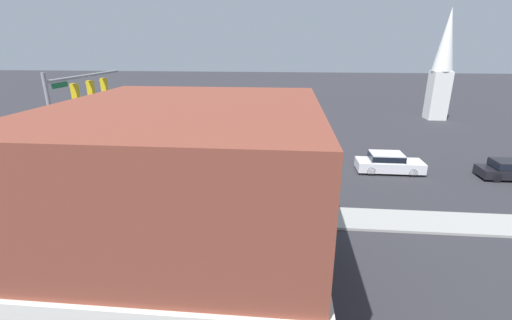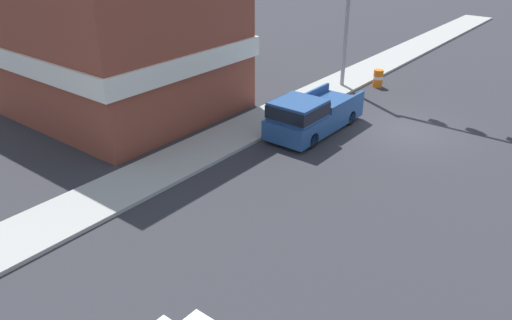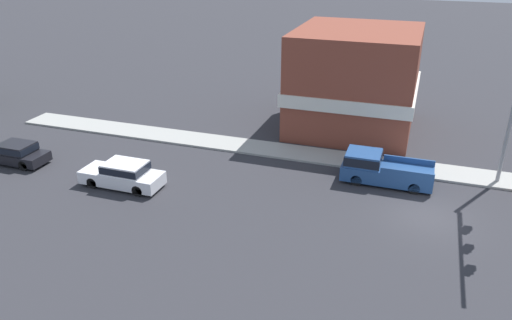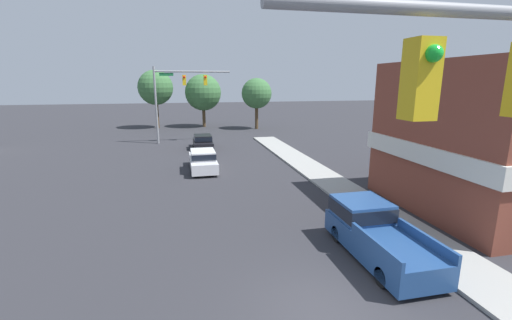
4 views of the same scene
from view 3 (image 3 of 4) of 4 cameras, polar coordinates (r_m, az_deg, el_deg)
The scene contains 6 objects.
ground_plane at distance 27.66m, azimuth 18.90°, elevation -6.12°, with size 200.00×200.00×0.00m, color #2D2D33.
sidewalk_curb at distance 32.73m, azimuth 19.20°, elevation -1.17°, with size 2.40×60.00×0.14m.
car_lead at distance 29.87m, azimuth -14.93°, elevation -1.54°, with size 1.83×4.83×1.52m.
car_second_ahead at distance 35.39m, azimuth -25.79°, elevation 0.76°, with size 1.75×4.35×1.36m.
pickup_truck_parked at distance 30.24m, azimuth 13.90°, elevation -0.91°, with size 2.02×5.23×1.79m.
corner_brick_building at distance 37.96m, azimuth 11.25°, elevation 8.89°, with size 9.86×8.96×7.36m.
Camera 3 is at (-24.18, 1.09, 13.40)m, focal length 35.00 mm.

